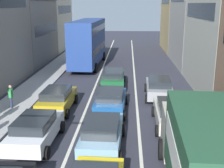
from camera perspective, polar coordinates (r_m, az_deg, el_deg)
name	(u,v)px	position (r m, az deg, el deg)	size (l,w,h in m)	color
sidewalk_left	(46,77)	(29.04, -12.45, 1.39)	(2.60, 64.00, 0.14)	#A7A7A7
lane_stripe_left	(99,78)	(28.14, -2.58, 1.16)	(0.16, 60.00, 0.01)	silver
lane_stripe_right	(135,78)	(28.02, 4.36, 1.07)	(0.16, 60.00, 0.01)	silver
building_row_right	(219,9)	(32.00, 19.73, 13.35)	(7.20, 43.90, 14.06)	tan
removalist_box_truck	(206,152)	(10.72, 17.52, -12.36)	(2.96, 7.79, 3.58)	#B7B29E
sedan_centre_lane_second	(102,133)	(14.45, -1.91, -9.40)	(2.16, 4.35, 1.49)	#759EB7
wagon_left_lane_second	(36,130)	(15.31, -14.40, -8.44)	(2.14, 4.34, 1.49)	silver
hatchback_centre_lane_third	(111,100)	(19.15, -0.27, -3.11)	(2.19, 4.36, 1.49)	#194C8C
sedan_left_lane_third	(57,99)	(19.75, -10.45, -2.80)	(2.10, 4.32, 1.49)	#B29319
coupe_centre_lane_fourth	(113,78)	(24.80, 0.23, 1.15)	(2.11, 4.33, 1.49)	#19592D
sedan_right_lane_behind_truck	(172,113)	(17.26, 11.43, -5.51)	(2.11, 4.32, 1.49)	beige
wagon_right_lane_far	(159,87)	(22.35, 8.96, -0.62)	(2.19, 4.36, 1.49)	gray
bus_mid_queue_primary	(88,41)	(33.21, -4.58, 8.24)	(3.12, 10.59, 5.06)	navy
pedestrian_mid_sidewalk	(11,96)	(20.70, -18.84, -2.11)	(0.34, 0.50, 1.66)	#262D47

